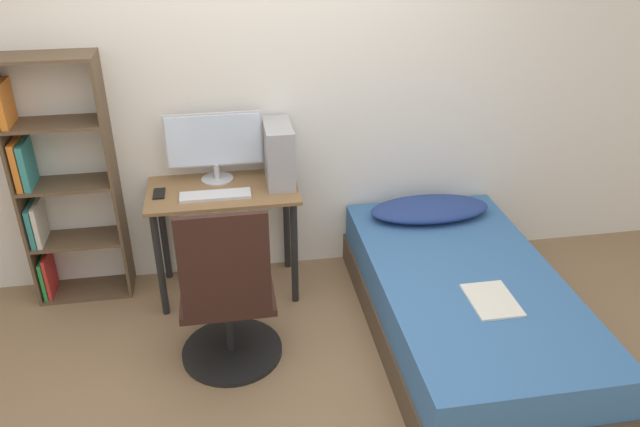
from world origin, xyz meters
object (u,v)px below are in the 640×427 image
object	(u,v)px
pc_tower	(279,153)
keyboard	(215,195)
bookshelf	(55,187)
office_chair	(228,306)
monitor	(214,144)
bed	(464,306)

from	to	relation	value
pc_tower	keyboard	bearing A→B (deg)	-158.52
bookshelf	keyboard	bearing A→B (deg)	-13.43
office_chair	pc_tower	size ratio (longest dim) A/B	2.74
bookshelf	office_chair	size ratio (longest dim) A/B	1.52
bookshelf	monitor	xyz separation A→B (m)	(0.96, 0.02, 0.21)
bookshelf	bed	bearing A→B (deg)	-19.69
keyboard	pc_tower	size ratio (longest dim) A/B	1.13
bed	keyboard	distance (m)	1.59
office_chair	monitor	bearing A→B (deg)	90.86
bed	pc_tower	size ratio (longest dim) A/B	5.17
keyboard	pc_tower	xyz separation A→B (m)	(0.40, 0.16, 0.18)
bookshelf	keyboard	size ratio (longest dim) A/B	3.71
keyboard	pc_tower	bearing A→B (deg)	21.48
keyboard	bookshelf	bearing A→B (deg)	166.57
monitor	keyboard	distance (m)	0.34
monitor	bookshelf	bearing A→B (deg)	-178.91
bed	monitor	world-z (taller)	monitor
monitor	keyboard	size ratio (longest dim) A/B	1.41
office_chair	monitor	xyz separation A→B (m)	(-0.01, 0.86, 0.59)
bed	monitor	distance (m)	1.77
bookshelf	office_chair	xyz separation A→B (m)	(0.97, -0.84, -0.38)
keyboard	bed	bearing A→B (deg)	-23.74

